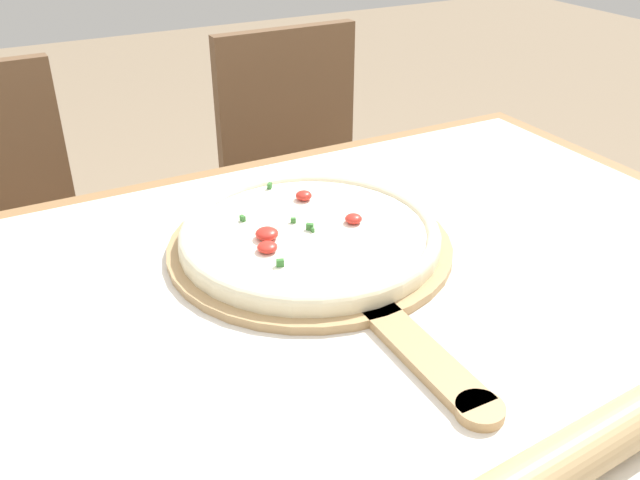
% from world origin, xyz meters
% --- Properties ---
extents(dining_table, '(1.33, 0.94, 0.76)m').
position_xyz_m(dining_table, '(0.00, 0.00, 0.65)').
color(dining_table, olive).
rests_on(dining_table, ground_plane).
extents(towel_cloth, '(1.25, 0.86, 0.00)m').
position_xyz_m(towel_cloth, '(0.00, 0.00, 0.76)').
color(towel_cloth, silver).
rests_on(towel_cloth, dining_table).
extents(pizza_peel, '(0.39, 0.59, 0.01)m').
position_xyz_m(pizza_peel, '(0.02, 0.11, 0.77)').
color(pizza_peel, tan).
rests_on(pizza_peel, towel_cloth).
extents(pizza, '(0.36, 0.36, 0.03)m').
position_xyz_m(pizza, '(0.02, 0.13, 0.79)').
color(pizza, beige).
rests_on(pizza, pizza_peel).
extents(rolling_pin, '(0.41, 0.07, 0.05)m').
position_xyz_m(rolling_pin, '(0.06, -0.33, 0.79)').
color(rolling_pin, tan).
rests_on(rolling_pin, towel_cloth).
extents(chair_right, '(0.40, 0.40, 0.88)m').
position_xyz_m(chair_right, '(0.37, 0.84, 0.51)').
color(chair_right, brown).
rests_on(chair_right, ground_plane).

